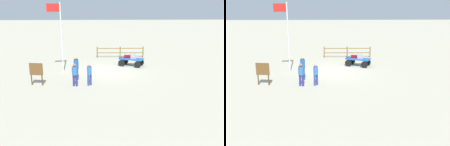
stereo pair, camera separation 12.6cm
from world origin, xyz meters
The scene contains 10 objects.
ground_plane centered at (0.00, 0.00, 0.00)m, with size 120.00×120.00×0.00m, color #ACA790.
luggage_cart centered at (-1.97, -1.70, 0.48)m, with size 2.31×1.83×0.69m.
suitcase_olive centered at (-2.16, -1.67, 0.89)m, with size 0.52×0.39×0.40m.
suitcase_dark centered at (-1.64, -1.88, 0.81)m, with size 0.52×0.30×0.25m.
worker_lead centered at (2.40, 3.72, 0.93)m, with size 0.45×0.45×1.57m.
worker_trailing centered at (2.44, 2.21, 1.04)m, with size 0.49×0.49×1.76m.
worker_supervisor centered at (1.43, 3.59, 0.87)m, with size 0.44×0.44×1.53m.
flagpole centered at (3.86, 0.09, 3.32)m, with size 1.06×0.15×5.48m.
signboard centered at (5.01, 3.42, 1.00)m, with size 0.92×0.19×1.54m.
wooden_fence centered at (-1.26, -5.16, 0.65)m, with size 4.76×0.16×1.12m.
Camera 2 is at (0.43, 20.09, 5.51)m, focal length 40.80 mm.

